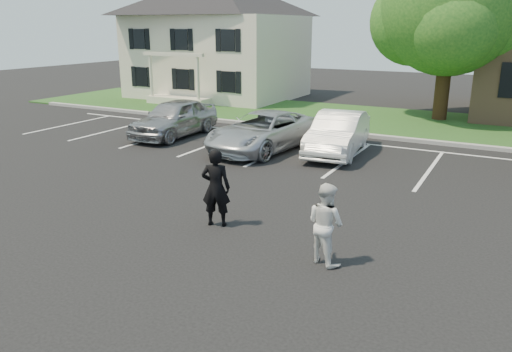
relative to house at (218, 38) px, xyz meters
The scene contains 11 objects.
ground_plane 24.14m from the house, 56.94° to the right, with size 90.00×90.00×0.00m, color black.
curb 15.71m from the house, 31.52° to the right, with size 40.00×0.30×0.15m, color gray.
grass_strip 14.11m from the house, 17.00° to the right, with size 44.00×8.00×0.08m, color #204B1B.
stall_lines 18.53m from the house, 37.43° to the right, with size 34.00×5.36×0.01m.
house is the anchor object (origin of this frame).
tree 14.95m from the house, ahead, with size 7.80×7.20×8.80m.
man_black_suit 23.01m from the house, 57.91° to the right, with size 0.68×0.45×1.88m, color black.
man_white_shirt 25.22m from the house, 52.91° to the right, with size 0.81×0.63×1.67m, color silver.
car_silver_west 13.12m from the house, 66.31° to the right, with size 1.88×4.66×1.59m, color #A1A1A5.
car_silver_minivan 15.78m from the house, 51.49° to the right, with size 2.41×5.23×1.45m, color silver.
car_white_sedan 16.99m from the house, 42.44° to the right, with size 1.61×4.62×1.52m, color white.
Camera 1 is at (5.21, -8.73, 4.58)m, focal length 35.00 mm.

